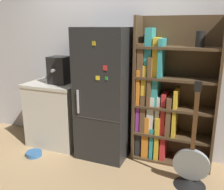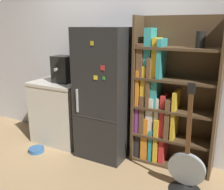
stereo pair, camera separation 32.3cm
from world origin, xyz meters
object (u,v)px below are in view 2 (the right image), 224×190
at_px(espresso_machine, 63,69).
at_px(guitar, 186,176).
at_px(pet_bowl, 36,150).
at_px(refrigerator, 105,94).
at_px(bookshelf, 164,101).

xyz_separation_m(espresso_machine, guitar, (1.87, -0.37, -0.95)).
relative_size(espresso_machine, pet_bowl, 1.77).
xyz_separation_m(refrigerator, bookshelf, (0.74, 0.16, -0.04)).
bearing_deg(bookshelf, guitar, -49.13).
relative_size(bookshelf, espresso_machine, 4.85).
relative_size(refrigerator, espresso_machine, 4.50).
distance_m(bookshelf, pet_bowl, 1.90).
height_order(bookshelf, guitar, bookshelf).
bearing_deg(pet_bowl, bookshelf, 20.59).
height_order(bookshelf, espresso_machine, bookshelf).
bearing_deg(guitar, refrigerator, 164.28).
relative_size(bookshelf, pet_bowl, 8.60).
distance_m(refrigerator, bookshelf, 0.76).
xyz_separation_m(bookshelf, guitar, (0.42, -0.49, -0.64)).
bearing_deg(guitar, espresso_machine, 168.93).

